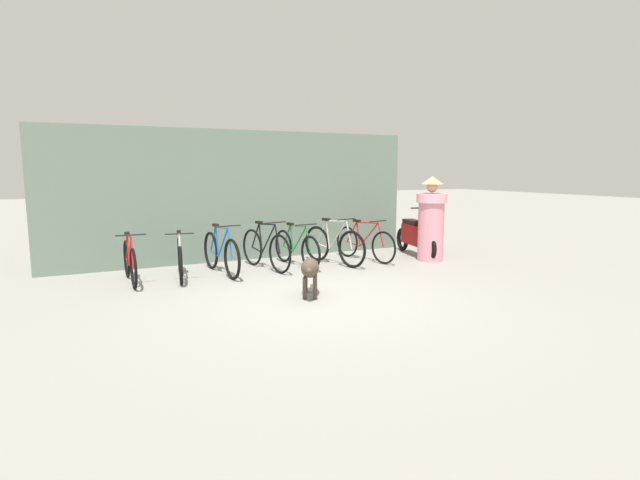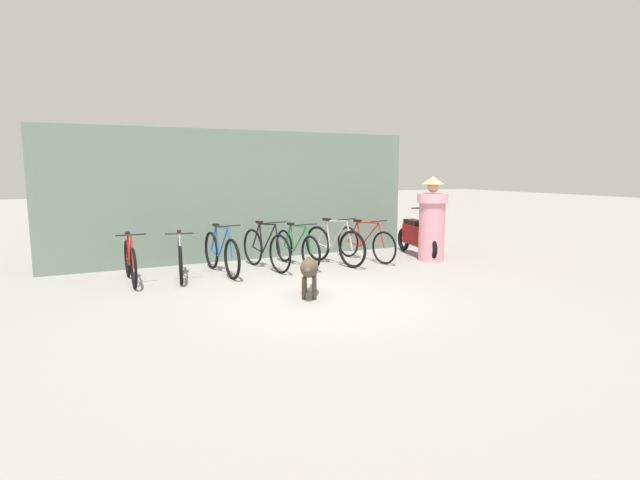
{
  "view_description": "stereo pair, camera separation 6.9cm",
  "coord_description": "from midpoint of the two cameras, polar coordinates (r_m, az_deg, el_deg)",
  "views": [
    {
      "loc": [
        -3.16,
        -6.26,
        1.86
      ],
      "look_at": [
        0.66,
        1.3,
        0.65
      ],
      "focal_mm": 28.0,
      "sensor_mm": 36.0,
      "label": 1
    },
    {
      "loc": [
        -3.1,
        -6.3,
        1.86
      ],
      "look_at": [
        0.66,
        1.3,
        0.65
      ],
      "focal_mm": 28.0,
      "sensor_mm": 36.0,
      "label": 2
    }
  ],
  "objects": [
    {
      "name": "bicycle_6",
      "position": [
        10.24,
        5.38,
        -0.37
      ],
      "size": [
        0.5,
        1.7,
        0.85
      ],
      "rotation": [
        0.0,
        0.0,
        -1.36
      ],
      "color": "black",
      "rests_on": "ground"
    },
    {
      "name": "bicycle_3",
      "position": [
        9.35,
        -6.0,
        -1.04
      ],
      "size": [
        0.46,
        1.67,
        0.92
      ],
      "rotation": [
        0.0,
        0.0,
        -1.39
      ],
      "color": "black",
      "rests_on": "ground"
    },
    {
      "name": "motorcycle",
      "position": [
        10.94,
        11.12,
        0.44
      ],
      "size": [
        0.61,
        1.85,
        1.08
      ],
      "rotation": [
        0.0,
        0.0,
        -1.79
      ],
      "color": "black",
      "rests_on": "ground"
    },
    {
      "name": "bicycle_4",
      "position": [
        9.6,
        -2.46,
        -0.93
      ],
      "size": [
        0.46,
        1.68,
        0.85
      ],
      "rotation": [
        0.0,
        0.0,
        -1.46
      ],
      "color": "black",
      "rests_on": "ground"
    },
    {
      "name": "bicycle_5",
      "position": [
        9.77,
        1.84,
        -0.61
      ],
      "size": [
        0.57,
        1.66,
        0.93
      ],
      "rotation": [
        0.0,
        0.0,
        -1.3
      ],
      "color": "black",
      "rests_on": "ground"
    },
    {
      "name": "person_in_robes",
      "position": [
        10.37,
        12.87,
        2.31
      ],
      "size": [
        0.79,
        0.79,
        1.71
      ],
      "rotation": [
        0.0,
        0.0,
        3.52
      ],
      "color": "pink",
      "rests_on": "ground"
    },
    {
      "name": "shop_wall_back",
      "position": [
        10.35,
        -8.75,
        5.02
      ],
      "size": [
        7.6,
        0.2,
        2.63
      ],
      "color": "slate",
      "rests_on": "ground"
    },
    {
      "name": "ground_plane",
      "position": [
        7.26,
        0.13,
        -6.72
      ],
      "size": [
        60.0,
        60.0,
        0.0
      ],
      "primitive_type": "plane",
      "color": "gray"
    },
    {
      "name": "bicycle_0",
      "position": [
        8.76,
        -20.66,
        -2.33
      ],
      "size": [
        0.46,
        1.62,
        0.85
      ],
      "rotation": [
        0.0,
        0.0,
        -1.57
      ],
      "color": "black",
      "rests_on": "ground"
    },
    {
      "name": "bicycle_1",
      "position": [
        8.87,
        -15.46,
        -2.05
      ],
      "size": [
        0.46,
        1.65,
        0.83
      ],
      "rotation": [
        0.0,
        0.0,
        -1.75
      ],
      "color": "black",
      "rests_on": "ground"
    },
    {
      "name": "bicycle_2",
      "position": [
        9.05,
        -11.01,
        -1.5
      ],
      "size": [
        0.46,
        1.78,
        0.91
      ],
      "rotation": [
        0.0,
        0.0,
        -1.5
      ],
      "color": "black",
      "rests_on": "ground"
    },
    {
      "name": "stray_dog",
      "position": [
        7.26,
        -0.98,
        -3.33
      ],
      "size": [
        0.62,
        1.04,
        0.61
      ],
      "rotation": [
        0.0,
        0.0,
        4.24
      ],
      "color": "#4C3F33",
      "rests_on": "ground"
    }
  ]
}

